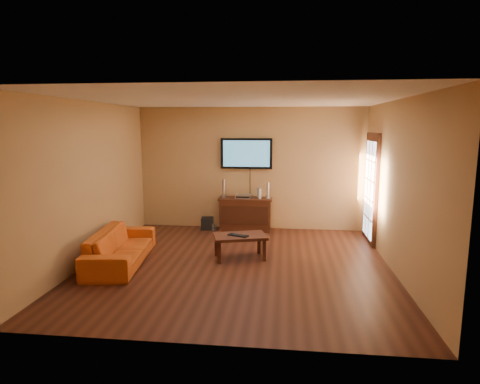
# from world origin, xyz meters

# --- Properties ---
(ground_plane) EXTENTS (5.00, 5.00, 0.00)m
(ground_plane) POSITION_xyz_m (0.00, 0.00, 0.00)
(ground_plane) COLOR #34170E
(ground_plane) RESTS_ON ground
(room_walls) EXTENTS (5.00, 5.00, 5.00)m
(room_walls) POSITION_xyz_m (0.00, 0.62, 1.69)
(room_walls) COLOR tan
(room_walls) RESTS_ON ground
(french_door) EXTENTS (0.07, 1.02, 2.22)m
(french_door) POSITION_xyz_m (2.46, 1.70, 1.05)
(french_door) COLOR #39180D
(french_door) RESTS_ON ground
(media_console) EXTENTS (1.17, 0.45, 0.73)m
(media_console) POSITION_xyz_m (-0.09, 2.27, 0.37)
(media_console) COLOR #39180D
(media_console) RESTS_ON ground
(television) EXTENTS (1.14, 0.08, 0.67)m
(television) POSITION_xyz_m (-0.09, 2.45, 1.69)
(television) COLOR black
(television) RESTS_ON ground
(coffee_table) EXTENTS (1.01, 0.77, 0.42)m
(coffee_table) POSITION_xyz_m (0.01, 0.34, 0.36)
(coffee_table) COLOR #39180D
(coffee_table) RESTS_ON ground
(sofa) EXTENTS (0.78, 1.98, 0.76)m
(sofa) POSITION_xyz_m (-1.95, -0.13, 0.38)
(sofa) COLOR #C75316
(sofa) RESTS_ON ground
(speaker_left) EXTENTS (0.11, 0.11, 0.39)m
(speaker_left) POSITION_xyz_m (-0.58, 2.31, 0.91)
(speaker_left) COLOR silver
(speaker_left) RESTS_ON media_console
(speaker_right) EXTENTS (0.09, 0.09, 0.35)m
(speaker_right) POSITION_xyz_m (0.40, 2.30, 0.89)
(speaker_right) COLOR silver
(speaker_right) RESTS_ON media_console
(av_receiver) EXTENTS (0.34, 0.24, 0.08)m
(av_receiver) POSITION_xyz_m (-0.14, 2.26, 0.76)
(av_receiver) COLOR silver
(av_receiver) RESTS_ON media_console
(game_console) EXTENTS (0.10, 0.16, 0.22)m
(game_console) POSITION_xyz_m (0.21, 2.30, 0.83)
(game_console) COLOR white
(game_console) RESTS_ON media_console
(subwoofer) EXTENTS (0.29, 0.29, 0.26)m
(subwoofer) POSITION_xyz_m (-0.95, 2.26, 0.13)
(subwoofer) COLOR black
(subwoofer) RESTS_ON ground
(bottle) EXTENTS (0.07, 0.07, 0.21)m
(bottle) POSITION_xyz_m (-0.76, 1.99, 0.10)
(bottle) COLOR white
(bottle) RESTS_ON ground
(keyboard) EXTENTS (0.38, 0.26, 0.02)m
(keyboard) POSITION_xyz_m (-0.02, 0.28, 0.43)
(keyboard) COLOR black
(keyboard) RESTS_ON coffee_table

